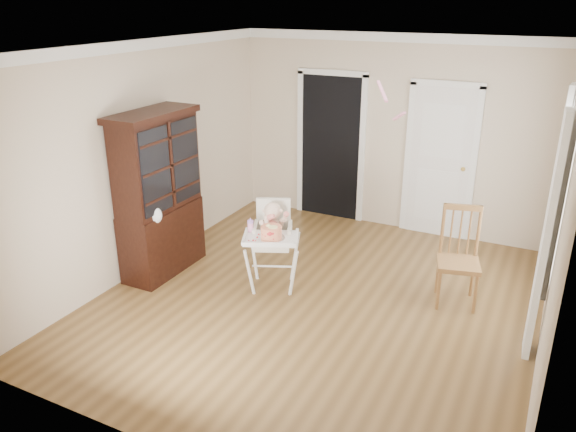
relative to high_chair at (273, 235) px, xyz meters
The scene contains 16 objects.
floor 0.88m from the high_chair, ahead, with size 5.00×5.00×0.00m, color brown.
ceiling 2.14m from the high_chair, ahead, with size 5.00×5.00×0.00m, color white.
wall_back 2.59m from the high_chair, 76.27° to the left, with size 4.50×4.50×0.00m, color beige.
wall_left 1.80m from the high_chair, behind, with size 5.00×5.00×0.00m, color beige.
wall_right 2.93m from the high_chair, ahead, with size 5.00×5.00×0.00m, color beige.
crown_molding 2.08m from the high_chair, ahead, with size 4.50×5.00×0.12m, color white, non-canonical shape.
doorway 2.47m from the high_chair, 97.30° to the left, with size 1.06×0.05×2.22m.
closet_door 2.75m from the high_chair, 61.67° to the left, with size 0.96×0.09×2.13m.
window_right 2.93m from the high_chair, 14.61° to the left, with size 0.13×1.84×2.30m.
high_chair is the anchor object (origin of this frame).
baby 0.15m from the high_chair, 110.15° to the left, with size 0.34×0.25×0.45m.
cake 0.30m from the high_chair, 64.44° to the right, with size 0.29×0.29×0.14m.
sippy_cup 0.29m from the high_chair, 136.19° to the right, with size 0.07×0.07×0.17m.
china_cabinet 1.45m from the high_chair, behind, with size 0.52×1.16×1.95m.
dining_chair 2.04m from the high_chair, 17.45° to the left, with size 0.53×0.53×1.07m.
streamer 1.96m from the high_chair, 29.74° to the left, with size 0.03×0.50×0.02m, color pink, non-canonical shape.
Camera 1 is at (2.14, -4.99, 3.15)m, focal length 35.00 mm.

